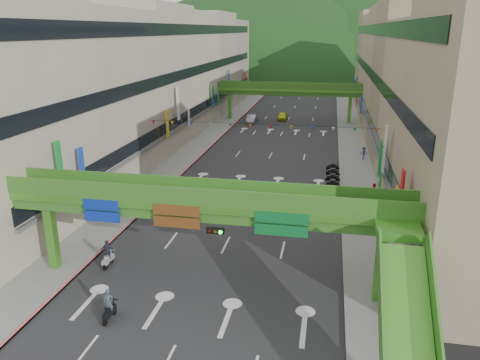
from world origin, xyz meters
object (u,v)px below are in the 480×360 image
Objects in this scene: car_yellow at (282,116)px; pedestrian_red at (374,194)px; car_silver at (252,119)px; scooter_rider_near at (109,306)px; scooter_rider_mid at (263,218)px; overpass_near at (216,216)px.

pedestrian_red reaches higher than car_yellow.
car_silver is 1.05× the size of car_yellow.
scooter_rider_mid reaches higher than scooter_rider_near.
overpass_near is 61.18m from car_yellow.
scooter_rider_near reaches higher than car_yellow.
scooter_rider_near is 65.44m from car_yellow.
pedestrian_red is (13.37, -42.30, 0.18)m from car_yellow.
scooter_rider_mid is at bearing -87.29° from car_yellow.
car_silver is (-8.83, 47.13, -0.43)m from scooter_rider_mid.
scooter_rider_mid is at bearing 81.15° from overpass_near.
pedestrian_red is at bearing 54.10° from scooter_rider_near.
car_silver reaches higher than car_yellow.
car_yellow is (-2.10, 60.98, -4.49)m from overpass_near.
overpass_near is 8.18m from scooter_rider_near.
overpass_near reaches higher than car_yellow.
scooter_rider_near reaches higher than car_silver.
scooter_rider_mid is 47.95m from car_silver.
car_yellow is at bearing 91.98° from overpass_near.
scooter_rider_near is at bearing -141.10° from overpass_near.
pedestrian_red is (16.69, 23.06, -0.02)m from scooter_rider_near.
overpass_near is 6.34× the size of car_silver.
scooter_rider_mid is 12.99m from pedestrian_red.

